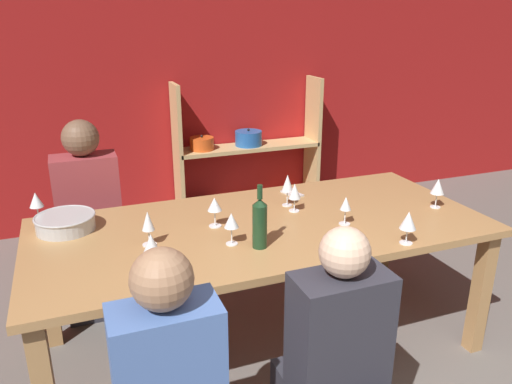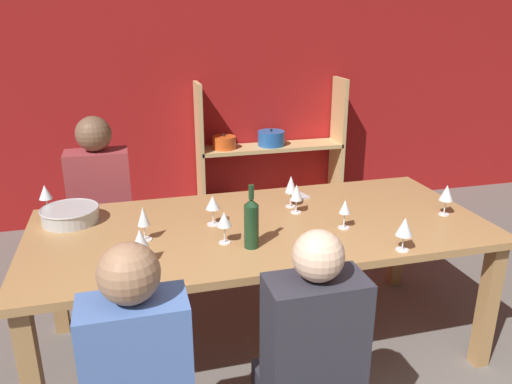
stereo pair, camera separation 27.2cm
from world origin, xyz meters
TOP-DOWN VIEW (x-y plane):
  - wall_back_red at (0.00, 3.83)m, footprint 8.80×0.06m
  - shelf_unit at (0.58, 3.63)m, footprint 1.40×0.30m
  - dining_table at (-0.03, 1.61)m, footprint 2.43×1.09m
  - mixing_bowl at (-1.02, 1.91)m, footprint 0.31×0.31m
  - wine_bottle_green at (-0.15, 1.36)m, footprint 0.07×0.07m
  - wine_glass_red_a at (-0.64, 1.57)m, footprint 0.07×0.07m
  - wine_glass_white_a at (0.21, 1.82)m, footprint 0.07×0.07m
  - wine_glass_red_b at (0.38, 1.45)m, footprint 0.06×0.06m
  - wine_glass_red_c at (-0.67, 1.33)m, footprint 0.08×0.08m
  - wine_glass_white_b at (0.54, 1.14)m, footprint 0.08×0.08m
  - wine_glass_red_d at (-1.15, 2.08)m, footprint 0.07×0.07m
  - wine_glass_red_e at (1.01, 1.48)m, footprint 0.08×0.08m
  - wine_glass_red_f at (-0.28, 1.68)m, footprint 0.08×0.08m
  - wine_glass_red_g at (0.21, 1.72)m, footprint 0.07×0.07m
  - wine_glass_empty_a at (-0.26, 1.44)m, footprint 0.07×0.07m
  - cell_phone at (0.32, 1.99)m, footprint 0.11×0.16m
  - person_far_a at (-0.88, 2.45)m, footprint 0.39×0.49m

SIDE VIEW (x-z plane):
  - person_far_a at x=-0.88m, z-range -0.16..1.09m
  - shelf_unit at x=0.58m, z-range -0.18..1.11m
  - dining_table at x=-0.03m, z-range 0.31..1.09m
  - cell_phone at x=0.32m, z-range 0.78..0.79m
  - mixing_bowl at x=-1.02m, z-range 0.78..0.87m
  - wine_glass_red_b at x=0.38m, z-range 0.81..0.97m
  - wine_glass_red_c at x=-0.67m, z-range 0.81..0.98m
  - wine_glass_red_g at x=0.21m, z-range 0.81..0.98m
  - wine_glass_white_b at x=0.54m, z-range 0.81..0.98m
  - wine_glass_red_f at x=-0.28m, z-range 0.82..0.98m
  - wine_glass_red_a at x=-0.64m, z-range 0.81..0.99m
  - wine_glass_empty_a at x=-0.26m, z-range 0.82..0.98m
  - wine_glass_red_d at x=-1.15m, z-range 0.82..0.99m
  - wine_glass_red_e at x=1.01m, z-range 0.82..0.99m
  - wine_bottle_green at x=-0.15m, z-range 0.75..1.07m
  - wine_glass_white_a at x=0.21m, z-range 0.82..1.01m
  - wall_back_red at x=0.00m, z-range 0.00..2.70m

